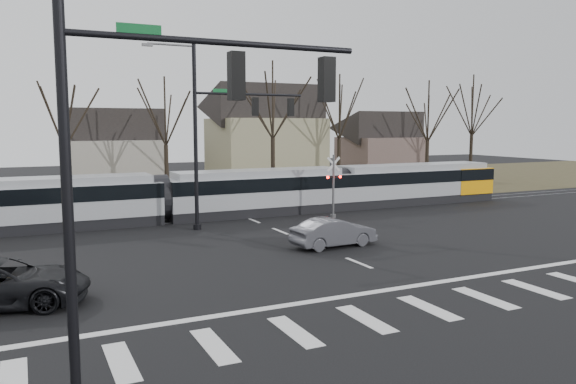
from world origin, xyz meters
name	(u,v)px	position (x,y,z in m)	size (l,w,h in m)	color
ground	(386,274)	(0.00, 0.00, 0.00)	(140.00, 140.00, 0.00)	black
grass_verge	(179,190)	(0.00, 32.00, 0.01)	(140.00, 28.00, 0.01)	#38331E
crosswalk	(458,303)	(0.00, -4.00, 0.01)	(27.00, 2.60, 0.01)	silver
stop_line	(415,286)	(0.00, -1.80, 0.01)	(28.00, 0.35, 0.01)	silver
lane_dashes	(242,216)	(0.00, 16.00, 0.01)	(0.18, 30.00, 0.01)	silver
rail_pair	(243,216)	(0.00, 15.80, 0.03)	(90.00, 1.52, 0.06)	#59595E
tram	(256,190)	(1.05, 16.00, 1.61)	(38.87, 2.89, 2.95)	gray
sedan	(334,232)	(0.69, 5.30, 0.70)	(4.33, 1.77, 1.39)	#46464D
signal_pole_near_left	(147,131)	(-10.41, -6.00, 5.70)	(9.28, 0.44, 10.20)	black
signal_pole_far	(223,128)	(-2.41, 12.50, 5.70)	(9.28, 0.44, 10.20)	black
rail_crossing_signal	(333,188)	(5.00, 12.79, 1.89)	(1.08, 0.36, 4.00)	#59595B
tree_row	(220,136)	(2.00, 26.00, 5.00)	(59.20, 7.20, 10.00)	black
house_b	(113,146)	(-5.00, 36.00, 3.97)	(8.64, 7.56, 7.65)	gray
house_c	(265,132)	(9.00, 33.00, 5.23)	(10.80, 8.64, 10.10)	gray
house_d	(380,142)	(24.00, 35.00, 3.97)	(8.64, 7.56, 7.65)	brown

